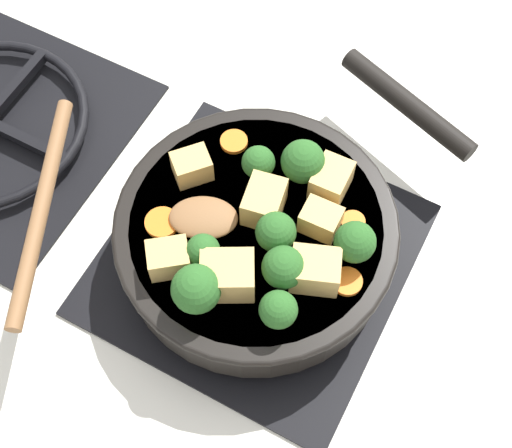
{
  "coord_description": "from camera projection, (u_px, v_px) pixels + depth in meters",
  "views": [
    {
      "loc": [
        -0.29,
        -0.15,
        0.71
      ],
      "look_at": [
        0.0,
        0.0,
        0.08
      ],
      "focal_mm": 50.0,
      "sensor_mm": 36.0,
      "label": 1
    }
  ],
  "objects": [
    {
      "name": "broccoli_floret_east_rim",
      "position": [
        355.0,
        242.0,
        0.66
      ],
      "size": [
        0.04,
        0.04,
        0.05
      ],
      "color": "#709956",
      "rests_on": "skillet_pan"
    },
    {
      "name": "tofu_cube_back_piece",
      "position": [
        169.0,
        258.0,
        0.67
      ],
      "size": [
        0.05,
        0.05,
        0.03
      ],
      "primitive_type": "cube",
      "rotation": [
        0.0,
        0.0,
        5.37
      ],
      "color": "tan",
      "rests_on": "skillet_pan"
    },
    {
      "name": "broccoli_floret_mid_floret",
      "position": [
        196.0,
        289.0,
        0.64
      ],
      "size": [
        0.05,
        0.05,
        0.05
      ],
      "color": "#709956",
      "rests_on": "skillet_pan"
    },
    {
      "name": "tofu_cube_east_chunk",
      "position": [
        321.0,
        220.0,
        0.69
      ],
      "size": [
        0.03,
        0.04,
        0.03
      ],
      "primitive_type": "cube",
      "rotation": [
        0.0,
        0.0,
        4.74
      ],
      "color": "tan",
      "rests_on": "skillet_pan"
    },
    {
      "name": "tofu_cube_mid_small",
      "position": [
        331.0,
        181.0,
        0.71
      ],
      "size": [
        0.04,
        0.03,
        0.03
      ],
      "primitive_type": "cube",
      "rotation": [
        0.0,
        0.0,
        0.03
      ],
      "color": "tan",
      "rests_on": "skillet_pan"
    },
    {
      "name": "carrot_slice_orange_thin",
      "position": [
        234.0,
        142.0,
        0.74
      ],
      "size": [
        0.03,
        0.03,
        0.01
      ],
      "primitive_type": "cylinder",
      "color": "orange",
      "rests_on": "skillet_pan"
    },
    {
      "name": "front_burner_grate",
      "position": [
        256.0,
        254.0,
        0.77
      ],
      "size": [
        0.31,
        0.31,
        0.03
      ],
      "color": "black",
      "rests_on": "ground_plane"
    },
    {
      "name": "carrot_slice_under_broccoli",
      "position": [
        347.0,
        282.0,
        0.67
      ],
      "size": [
        0.03,
        0.03,
        0.01
      ],
      "primitive_type": "cylinder",
      "color": "orange",
      "rests_on": "skillet_pan"
    },
    {
      "name": "tofu_cube_west_chunk",
      "position": [
        315.0,
        271.0,
        0.66
      ],
      "size": [
        0.05,
        0.06,
        0.04
      ],
      "primitive_type": "cube",
      "rotation": [
        0.0,
        0.0,
        5.08
      ],
      "color": "tan",
      "rests_on": "skillet_pan"
    },
    {
      "name": "broccoli_floret_small_inner",
      "position": [
        283.0,
        268.0,
        0.65
      ],
      "size": [
        0.04,
        0.04,
        0.05
      ],
      "color": "#709956",
      "rests_on": "skillet_pan"
    },
    {
      "name": "broccoli_floret_west_rim",
      "position": [
        258.0,
        163.0,
        0.71
      ],
      "size": [
        0.03,
        0.03,
        0.04
      ],
      "color": "#709956",
      "rests_on": "skillet_pan"
    },
    {
      "name": "broccoli_floret_south_cluster",
      "position": [
        276.0,
        232.0,
        0.67
      ],
      "size": [
        0.04,
        0.04,
        0.05
      ],
      "color": "#709956",
      "rests_on": "skillet_pan"
    },
    {
      "name": "carrot_slice_edge_slice",
      "position": [
        162.0,
        223.0,
        0.7
      ],
      "size": [
        0.03,
        0.03,
        0.01
      ],
      "primitive_type": "cylinder",
      "color": "orange",
      "rests_on": "skillet_pan"
    },
    {
      "name": "tofu_cube_center_large",
      "position": [
        228.0,
        276.0,
        0.66
      ],
      "size": [
        0.06,
        0.06,
        0.04
      ],
      "primitive_type": "cube",
      "rotation": [
        0.0,
        0.0,
        2.07
      ],
      "color": "tan",
      "rests_on": "skillet_pan"
    },
    {
      "name": "broccoli_floret_north_edge",
      "position": [
        203.0,
        251.0,
        0.66
      ],
      "size": [
        0.03,
        0.03,
        0.04
      ],
      "color": "#709956",
      "rests_on": "skillet_pan"
    },
    {
      "name": "ground_plane",
      "position": [
        256.0,
        259.0,
        0.78
      ],
      "size": [
        2.4,
        2.4,
        0.0
      ],
      "primitive_type": "plane",
      "color": "silver"
    },
    {
      "name": "tofu_cube_front_piece",
      "position": [
        268.0,
        204.0,
        0.69
      ],
      "size": [
        0.05,
        0.04,
        0.04
      ],
      "primitive_type": "cube",
      "rotation": [
        0.0,
        0.0,
        0.18
      ],
      "color": "tan",
      "rests_on": "skillet_pan"
    },
    {
      "name": "wooden_spoon",
      "position": [
        108.0,
        212.0,
        0.7
      ],
      "size": [
        0.24,
        0.25,
        0.02
      ],
      "color": "brown",
      "rests_on": "skillet_pan"
    },
    {
      "name": "broccoli_floret_near_spoon",
      "position": [
        303.0,
        162.0,
        0.7
      ],
      "size": [
        0.04,
        0.04,
        0.05
      ],
      "color": "#709956",
      "rests_on": "skillet_pan"
    },
    {
      "name": "carrot_slice_near_center",
      "position": [
        353.0,
        222.0,
        0.7
      ],
      "size": [
        0.02,
        0.02,
        0.01
      ],
      "primitive_type": "cylinder",
      "color": "orange",
      "rests_on": "skillet_pan"
    },
    {
      "name": "tofu_cube_near_handle",
      "position": [
        192.0,
        166.0,
        0.72
      ],
      "size": [
        0.05,
        0.05,
        0.03
      ],
      "primitive_type": "cube",
      "rotation": [
        0.0,
        0.0,
        2.42
      ],
      "color": "tan",
      "rests_on": "skillet_pan"
    },
    {
      "name": "skillet_pan",
      "position": [
        258.0,
        234.0,
        0.73
      ],
      "size": [
        0.4,
        0.31,
        0.06
      ],
      "color": "black",
      "rests_on": "front_burner_grate"
    },
    {
      "name": "broccoli_floret_center_top",
      "position": [
        278.0,
        310.0,
        0.64
      ],
      "size": [
        0.04,
        0.04,
        0.04
      ],
      "color": "#709956",
      "rests_on": "skillet_pan"
    }
  ]
}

